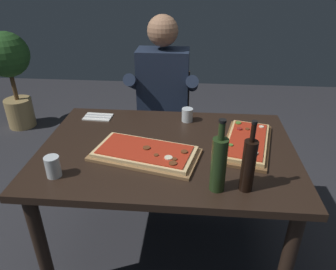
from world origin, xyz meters
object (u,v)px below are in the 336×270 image
Objects in this scene: seated_diner at (163,97)px; pizza_rectangular_front at (145,153)px; potted_plant_corner at (9,68)px; dining_table at (167,162)px; oil_bottle_amber at (248,165)px; wine_bottle_dark at (219,163)px; diner_chair at (164,120)px; pizza_rectangular_left at (247,142)px; tumbler_near_camera at (53,168)px; tumbler_far_side at (187,115)px.

pizza_rectangular_front is at bearing -90.60° from seated_diner.
dining_table is at bearing -41.52° from potted_plant_corner.
wine_bottle_dark is at bearing -175.89° from oil_bottle_amber.
potted_plant_corner is at bearing 156.67° from diner_chair.
pizza_rectangular_front reaches higher than dining_table.
potted_plant_corner is (-2.04, 1.93, -0.21)m from wine_bottle_dark.
dining_table is 2.59× the size of pizza_rectangular_left.
tumbler_near_camera is at bearing 177.40° from wine_bottle_dark.
seated_diner is (-0.35, 1.08, -0.14)m from wine_bottle_dark.
pizza_rectangular_left is at bearing 21.10° from tumbler_near_camera.
wine_bottle_dark is at bearing -114.88° from pizza_rectangular_left.
pizza_rectangular_left is 0.41m from oil_bottle_amber.
tumbler_far_side reaches higher than dining_table.
pizza_rectangular_left is at bearing 7.52° from dining_table.
tumbler_near_camera is (-0.41, -0.21, 0.03)m from pizza_rectangular_front.
seated_diner reaches higher than tumbler_near_camera.
pizza_rectangular_left is at bearing -51.48° from seated_diner.
potted_plant_corner reaches higher than diner_chair.
potted_plant_corner is at bearing 136.63° from wine_bottle_dark.
tumbler_near_camera is at bearing -56.07° from potted_plant_corner.
dining_table is 0.46m from pizza_rectangular_left.
dining_table is 2.39m from potted_plant_corner.
dining_table is 1.61× the size of diner_chair.
pizza_rectangular_front is 0.49m from tumbler_far_side.
diner_chair is 1.85m from potted_plant_corner.
pizza_rectangular_left is at bearing 16.17° from pizza_rectangular_front.
potted_plant_corner reaches higher than pizza_rectangular_left.
diner_chair is (0.01, 0.96, -0.27)m from pizza_rectangular_front.
seated_diner reaches higher than potted_plant_corner.
pizza_rectangular_left is at bearing -39.79° from tumbler_far_side.
pizza_rectangular_left is 0.52× the size of potted_plant_corner.
seated_diner is at bearing 89.40° from pizza_rectangular_front.
tumbler_near_camera reaches higher than pizza_rectangular_left.
potted_plant_corner is (-1.89, 1.24, -0.11)m from tumbler_far_side.
oil_bottle_amber is at bearing -41.39° from dining_table.
dining_table is 0.19m from pizza_rectangular_front.
oil_bottle_amber reaches higher than diner_chair.
tumbler_near_camera reaches higher than tumbler_far_side.
pizza_rectangular_left is at bearing -55.93° from diner_chair.
dining_table is 0.56m from oil_bottle_amber.
tumbler_near_camera is (-0.77, 0.03, -0.09)m from wine_bottle_dark.
tumbler_far_side is 0.62m from diner_chair.
tumbler_far_side is (-0.34, 0.28, 0.02)m from pizza_rectangular_left.
tumbler_near_camera is at bearing -158.90° from pizza_rectangular_left.
tumbler_far_side is at bearing 64.99° from pizza_rectangular_front.
oil_bottle_amber is at bearing -98.48° from pizza_rectangular_left.
potted_plant_corner is (-1.79, 1.59, 0.03)m from dining_table.
oil_bottle_amber is at bearing -25.71° from pizza_rectangular_front.
tumbler_near_camera is at bearing -109.65° from diner_chair.
oil_bottle_amber is 1.18m from seated_diner.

